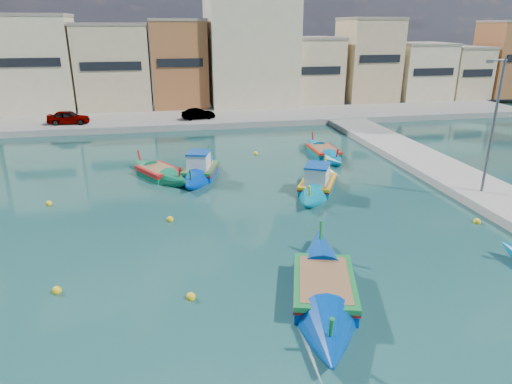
{
  "coord_description": "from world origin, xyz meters",
  "views": [
    {
      "loc": [
        -0.39,
        -16.05,
        9.66
      ],
      "look_at": [
        4.0,
        6.0,
        1.4
      ],
      "focal_mm": 32.0,
      "sensor_mm": 36.0,
      "label": 1
    }
  ],
  "objects_px": {
    "quay_street_lamp": "(492,126)",
    "luzzu_turquoise_cabin": "(317,185)",
    "luzzu_cyan_mid": "(324,153)",
    "church_block": "(250,36)",
    "luzzu_blue_south": "(324,290)",
    "luzzu_blue_cabin": "(200,171)",
    "luzzu_green": "(159,174)"
  },
  "relations": [
    {
      "from": "quay_street_lamp",
      "to": "luzzu_turquoise_cabin",
      "type": "relative_size",
      "value": 0.96
    },
    {
      "from": "luzzu_turquoise_cabin",
      "to": "luzzu_cyan_mid",
      "type": "bearing_deg",
      "value": 68.1
    },
    {
      "from": "church_block",
      "to": "luzzu_green",
      "type": "height_order",
      "value": "church_block"
    },
    {
      "from": "quay_street_lamp",
      "to": "luzzu_blue_south",
      "type": "xyz_separation_m",
      "value": [
        -12.43,
        -8.01,
        -4.05
      ]
    },
    {
      "from": "church_block",
      "to": "quay_street_lamp",
      "type": "xyz_separation_m",
      "value": [
        7.44,
        -34.0,
        -4.07
      ]
    },
    {
      "from": "church_block",
      "to": "luzzu_blue_south",
      "type": "distance_m",
      "value": 43.08
    },
    {
      "from": "luzzu_cyan_mid",
      "to": "luzzu_blue_south",
      "type": "relative_size",
      "value": 0.8
    },
    {
      "from": "luzzu_blue_cabin",
      "to": "luzzu_green",
      "type": "height_order",
      "value": "luzzu_blue_cabin"
    },
    {
      "from": "luzzu_blue_cabin",
      "to": "luzzu_green",
      "type": "bearing_deg",
      "value": 173.35
    },
    {
      "from": "luzzu_turquoise_cabin",
      "to": "luzzu_blue_cabin",
      "type": "distance_m",
      "value": 8.07
    },
    {
      "from": "church_block",
      "to": "luzzu_cyan_mid",
      "type": "relative_size",
      "value": 2.45
    },
    {
      "from": "church_block",
      "to": "quay_street_lamp",
      "type": "bearing_deg",
      "value": -77.65
    },
    {
      "from": "luzzu_turquoise_cabin",
      "to": "luzzu_blue_south",
      "type": "bearing_deg",
      "value": -107.32
    },
    {
      "from": "luzzu_green",
      "to": "luzzu_blue_south",
      "type": "xyz_separation_m",
      "value": [
        6.11,
        -15.9,
        0.04
      ]
    },
    {
      "from": "church_block",
      "to": "luzzu_blue_cabin",
      "type": "height_order",
      "value": "church_block"
    },
    {
      "from": "luzzu_cyan_mid",
      "to": "church_block",
      "type": "bearing_deg",
      "value": 93.8
    },
    {
      "from": "luzzu_green",
      "to": "luzzu_blue_cabin",
      "type": "bearing_deg",
      "value": -6.65
    },
    {
      "from": "luzzu_turquoise_cabin",
      "to": "quay_street_lamp",
      "type": "bearing_deg",
      "value": -20.84
    },
    {
      "from": "church_block",
      "to": "luzzu_blue_cabin",
      "type": "xyz_separation_m",
      "value": [
        -8.33,
        -26.43,
        -8.07
      ]
    },
    {
      "from": "church_block",
      "to": "luzzu_cyan_mid",
      "type": "distance_m",
      "value": 24.66
    },
    {
      "from": "luzzu_cyan_mid",
      "to": "luzzu_blue_south",
      "type": "bearing_deg",
      "value": -109.16
    },
    {
      "from": "luzzu_green",
      "to": "luzzu_blue_south",
      "type": "height_order",
      "value": "luzzu_blue_south"
    },
    {
      "from": "luzzu_cyan_mid",
      "to": "luzzu_turquoise_cabin",
      "type": "bearing_deg",
      "value": -111.9
    },
    {
      "from": "quay_street_lamp",
      "to": "church_block",
      "type": "bearing_deg",
      "value": 102.35
    },
    {
      "from": "church_block",
      "to": "luzzu_blue_south",
      "type": "bearing_deg",
      "value": -96.77
    },
    {
      "from": "quay_street_lamp",
      "to": "luzzu_cyan_mid",
      "type": "distance_m",
      "value": 12.96
    },
    {
      "from": "church_block",
      "to": "luzzu_green",
      "type": "relative_size",
      "value": 2.64
    },
    {
      "from": "luzzu_blue_cabin",
      "to": "church_block",
      "type": "bearing_deg",
      "value": 72.5
    },
    {
      "from": "quay_street_lamp",
      "to": "luzzu_blue_cabin",
      "type": "xyz_separation_m",
      "value": [
        -15.78,
        7.57,
        -4.0
      ]
    },
    {
      "from": "luzzu_blue_cabin",
      "to": "luzzu_cyan_mid",
      "type": "height_order",
      "value": "luzzu_blue_cabin"
    },
    {
      "from": "luzzu_blue_cabin",
      "to": "luzzu_green",
      "type": "relative_size",
      "value": 1.11
    },
    {
      "from": "quay_street_lamp",
      "to": "luzzu_turquoise_cabin",
      "type": "bearing_deg",
      "value": 159.16
    }
  ]
}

